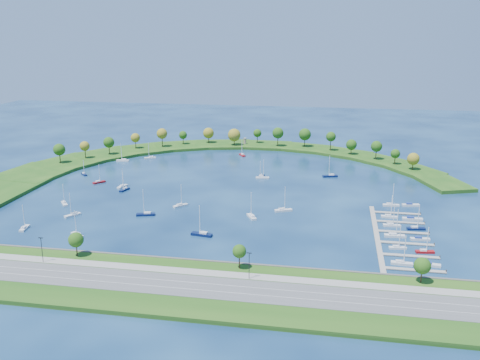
% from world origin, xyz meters
% --- Properties ---
extents(ground, '(700.00, 700.00, 0.00)m').
position_xyz_m(ground, '(0.00, 0.00, 0.00)').
color(ground, '#061A3B').
rests_on(ground, ground).
extents(south_shoreline, '(420.00, 43.10, 11.60)m').
position_xyz_m(south_shoreline, '(0.03, -122.88, 1.00)').
color(south_shoreline, '#194612').
rests_on(south_shoreline, ground).
extents(breakwater, '(286.74, 247.64, 2.00)m').
position_xyz_m(breakwater, '(-46.33, 48.72, 0.99)').
color(breakwater, '#194612').
rests_on(breakwater, ground).
extents(breakwater_trees, '(237.66, 95.98, 14.47)m').
position_xyz_m(breakwater_trees, '(-9.13, 90.87, 10.55)').
color(breakwater_trees, '#382314').
rests_on(breakwater_trees, breakwater).
extents(harbor_tower, '(2.60, 2.60, 4.68)m').
position_xyz_m(harbor_tower, '(-11.10, 115.63, 4.40)').
color(harbor_tower, gray).
rests_on(harbor_tower, breakwater).
extents(dock_system, '(24.28, 82.00, 1.60)m').
position_xyz_m(dock_system, '(85.30, -61.00, 0.35)').
color(dock_system, gray).
rests_on(dock_system, ground).
extents(moored_boat_0, '(8.44, 3.68, 12.00)m').
position_xyz_m(moored_boat_0, '(15.31, 24.70, 0.91)').
color(moored_boat_0, silver).
rests_on(moored_boat_0, ground).
extents(moored_boat_1, '(5.97, 7.74, 11.42)m').
position_xyz_m(moored_boat_1, '(-7.51, 83.35, 0.89)').
color(moored_boat_1, maroon).
rests_on(moored_boat_1, ground).
extents(moored_boat_2, '(6.52, 8.08, 12.06)m').
position_xyz_m(moored_boat_2, '(-66.18, -59.75, 0.91)').
color(moored_boat_2, silver).
rests_on(moored_boat_2, ground).
extents(moored_boat_3, '(6.45, 7.40, 11.33)m').
position_xyz_m(moored_boat_3, '(-79.03, -43.85, 0.89)').
color(moored_boat_3, silver).
rests_on(moored_boat_3, ground).
extents(moored_boat_4, '(7.68, 6.32, 11.54)m').
position_xyz_m(moored_boat_4, '(-51.82, -83.67, 0.89)').
color(moored_boat_4, silver).
rests_on(moored_boat_4, ground).
extents(moored_boat_5, '(3.52, 8.02, 11.40)m').
position_xyz_m(moored_boat_5, '(-79.37, -80.32, 0.89)').
color(moored_boat_5, silver).
rests_on(moored_boat_5, ground).
extents(moored_boat_6, '(4.33, 7.97, 11.28)m').
position_xyz_m(moored_boat_6, '(-61.60, -8.44, 0.89)').
color(moored_boat_6, silver).
rests_on(moored_boat_6, ground).
extents(moored_boat_7, '(6.11, 8.66, 12.55)m').
position_xyz_m(moored_boat_7, '(20.07, -46.82, 0.92)').
color(moored_boat_7, silver).
rests_on(moored_boat_7, ground).
extents(moored_boat_8, '(9.00, 5.72, 12.86)m').
position_xyz_m(moored_boat_8, '(34.12, -34.35, 0.93)').
color(moored_boat_8, silver).
rests_on(moored_boat_8, ground).
extents(moored_boat_9, '(9.39, 4.76, 13.29)m').
position_xyz_m(moored_boat_9, '(-31.40, -52.60, 0.95)').
color(moored_boat_9, '#09143B').
rests_on(moored_boat_9, ground).
extents(moored_boat_10, '(8.16, 5.63, 11.78)m').
position_xyz_m(moored_boat_10, '(-70.17, 62.92, 0.90)').
color(moored_boat_10, silver).
rests_on(moored_boat_10, ground).
extents(moored_boat_11, '(4.34, 6.98, 9.96)m').
position_xyz_m(moored_boat_11, '(13.77, 28.86, 0.85)').
color(moored_boat_11, '#09143B').
rests_on(moored_boat_11, ground).
extents(moored_boat_12, '(6.60, 7.25, 11.28)m').
position_xyz_m(moored_boat_12, '(-78.74, -2.43, 0.89)').
color(moored_boat_12, maroon).
rests_on(moored_boat_12, ground).
extents(moored_boat_13, '(8.90, 3.12, 12.84)m').
position_xyz_m(moored_boat_13, '(-85.97, 51.89, 0.93)').
color(moored_boat_13, silver).
rests_on(moored_boat_13, ground).
extents(moored_boat_14, '(6.06, 6.15, 9.92)m').
position_xyz_m(moored_boat_14, '(-95.91, 13.13, 0.85)').
color(moored_boat_14, '#09143B').
rests_on(moored_boat_14, ground).
extents(moored_boat_15, '(7.03, 7.42, 11.74)m').
position_xyz_m(moored_boat_15, '(-18.66, -36.29, 0.90)').
color(moored_boat_15, silver).
rests_on(moored_boat_15, ground).
extents(moored_boat_16, '(9.83, 4.24, 13.99)m').
position_xyz_m(moored_boat_16, '(2.11, -73.63, 0.97)').
color(moored_boat_16, '#09143B').
rests_on(moored_boat_16, ground).
extents(moored_boat_17, '(9.56, 5.16, 13.54)m').
position_xyz_m(moored_boat_17, '(56.14, 35.83, 0.95)').
color(moored_boat_17, '#09143B').
rests_on(moored_boat_17, ground).
extents(moored_boat_18, '(3.98, 7.79, 11.03)m').
position_xyz_m(moored_boat_18, '(-57.99, -14.27, 0.88)').
color(moored_boat_18, '#09143B').
rests_on(moored_boat_18, ground).
extents(docked_boat_0, '(8.37, 2.86, 12.10)m').
position_xyz_m(docked_boat_0, '(85.52, -89.16, 0.91)').
color(docked_boat_0, silver).
rests_on(docked_boat_0, ground).
extents(docked_boat_1, '(8.12, 3.09, 1.62)m').
position_xyz_m(docked_boat_1, '(95.98, -88.52, 0.59)').
color(docked_boat_1, silver).
rests_on(docked_boat_1, ground).
extents(docked_boat_2, '(7.31, 2.92, 10.45)m').
position_xyz_m(docked_boat_2, '(85.54, -73.46, 0.87)').
color(docked_boat_2, silver).
rests_on(docked_boat_2, ground).
extents(docked_boat_3, '(7.74, 3.11, 11.06)m').
position_xyz_m(docked_boat_3, '(96.03, -75.74, 0.88)').
color(docked_boat_3, maroon).
rests_on(docked_boat_3, ground).
extents(docked_boat_4, '(8.88, 2.79, 12.93)m').
position_xyz_m(docked_boat_4, '(85.51, -60.05, 0.93)').
color(docked_boat_4, silver).
rests_on(docked_boat_4, ground).
extents(docked_boat_5, '(8.34, 3.09, 1.66)m').
position_xyz_m(docked_boat_5, '(95.98, -61.99, 0.61)').
color(docked_boat_5, silver).
rests_on(docked_boat_5, ground).
extents(docked_boat_6, '(7.95, 2.74, 11.49)m').
position_xyz_m(docked_boat_6, '(85.53, -46.77, 0.89)').
color(docked_boat_6, silver).
rests_on(docked_boat_6, ground).
extents(docked_boat_7, '(8.44, 3.54, 12.03)m').
position_xyz_m(docked_boat_7, '(96.02, -49.08, 0.91)').
color(docked_boat_7, '#09143B').
rests_on(docked_boat_7, ground).
extents(docked_boat_8, '(7.93, 2.57, 11.51)m').
position_xyz_m(docked_boat_8, '(85.53, -34.81, 0.89)').
color(docked_boat_8, silver).
rests_on(docked_boat_8, ground).
extents(docked_boat_9, '(9.40, 2.72, 1.91)m').
position_xyz_m(docked_boat_9, '(95.96, -36.36, 0.70)').
color(docked_boat_9, silver).
rests_on(docked_boat_9, ground).
extents(docked_boat_10, '(8.44, 3.07, 12.14)m').
position_xyz_m(docked_boat_10, '(87.92, -16.39, 0.91)').
color(docked_boat_10, silver).
rests_on(docked_boat_10, ground).
extents(docked_boat_11, '(9.08, 3.87, 1.79)m').
position_xyz_m(docked_boat_11, '(97.87, -14.51, 0.66)').
color(docked_boat_11, silver).
rests_on(docked_boat_11, ground).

